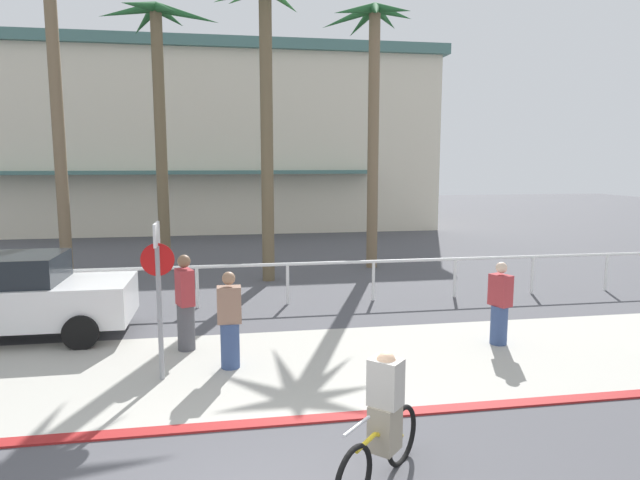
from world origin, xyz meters
name	(u,v)px	position (x,y,z in m)	size (l,w,h in m)	color
ground_plane	(242,292)	(0.00, 10.00, 0.00)	(80.00, 80.00, 0.00)	#4C4C51
sidewalk_strip	(252,369)	(0.00, 4.20, 0.01)	(44.00, 4.00, 0.02)	#ADAAA0
curb_paint	(259,423)	(0.00, 2.20, 0.01)	(44.00, 0.24, 0.03)	maroon
building_backdrop	(191,141)	(-2.16, 26.70, 4.61)	(25.52, 10.82, 9.18)	beige
rail_fence	(243,272)	(0.00, 8.50, 0.83)	(24.10, 0.08, 1.04)	white
stop_sign_bike_lane	(158,278)	(-1.45, 4.00, 1.68)	(0.52, 0.56, 2.56)	gray
palm_tree_1	(54,42)	(-5.25, 13.28, 6.98)	(3.06, 3.39, 9.88)	#756047
palm_tree_2	(159,81)	(-2.33, 13.46, 5.98)	(3.63, 3.05, 8.31)	brown
palm_tree_3	(268,60)	(0.89, 11.35, 6.32)	(3.37, 3.04, 8.47)	brown
palm_tree_4	(372,78)	(4.35, 12.94, 6.16)	(2.90, 3.19, 8.44)	#756047
car_white_1	(12,296)	(-4.57, 6.69, 0.87)	(4.40, 2.02, 1.69)	white
cyclist_yellow_0	(383,422)	(1.27, 0.62, 0.69)	(1.30, 1.36, 1.50)	black
pedestrian_0	(185,306)	(-1.15, 5.39, 0.85)	(0.41, 0.47, 1.82)	#4C4C51
pedestrian_1	(500,307)	(4.75, 4.73, 0.74)	(0.41, 0.47, 1.62)	#384C7A
pedestrian_2	(230,324)	(-0.35, 4.34, 0.78)	(0.40, 0.32, 1.68)	#384C7A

